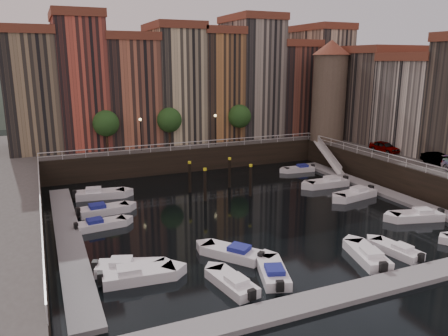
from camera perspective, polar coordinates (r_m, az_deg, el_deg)
name	(u,v)px	position (r m, az deg, el deg)	size (l,w,h in m)	color
ground	(244,209)	(42.59, 2.61, -5.42)	(200.00, 200.00, 0.00)	black
quay_far	(169,147)	(65.81, -7.24, 2.74)	(80.00, 20.00, 3.00)	black
dock_left	(69,237)	(37.83, -19.64, -8.50)	(2.00, 28.00, 0.35)	gray
dock_right	(382,191)	(50.68, 19.89, -2.88)	(2.00, 28.00, 0.35)	gray
dock_near	(362,290)	(29.46, 17.61, -14.93)	(30.00, 2.00, 0.35)	gray
mountains	(100,80)	(147.57, -15.91, 10.94)	(145.00, 100.00, 18.00)	#2D382D
far_terrace	(194,83)	(63.29, -3.93, 11.01)	(48.70, 10.30, 17.50)	#887557
right_terrace	(426,98)	(59.65, 24.85, 8.27)	(9.30, 24.30, 14.00)	#67594E
corner_tower	(329,89)	(63.19, 13.59, 9.97)	(5.20, 5.20, 13.80)	#6B5B4C
promenade_trees	(174,120)	(57.23, -6.51, 6.27)	(21.20, 3.20, 5.20)	black
street_lamps	(179,126)	(56.47, -5.87, 5.48)	(10.36, 0.36, 4.18)	black
railings	(224,161)	(45.81, 0.01, 0.92)	(36.08, 34.04, 0.52)	white
gangway	(328,156)	(58.99, 13.46, 1.60)	(2.78, 8.32, 3.73)	white
mooring_pilings	(219,179)	(46.91, -0.68, -1.47)	(5.84, 4.25, 3.78)	black
boat_left_0	(137,275)	(29.95, -11.31, -13.56)	(5.04, 2.19, 1.14)	white
boat_left_1	(129,268)	(31.07, -12.33, -12.58)	(4.90, 3.17, 1.10)	white
boat_left_2	(100,224)	(39.34, -15.86, -7.10)	(4.38, 1.98, 0.99)	white
boat_left_3	(103,210)	(42.83, -15.54, -5.29)	(4.87, 2.12, 1.10)	white
boat_left_4	(99,194)	(47.77, -15.99, -3.29)	(5.35, 2.56, 1.20)	white
boat_right_1	(417,216)	(43.44, 23.94, -5.72)	(5.00, 2.90, 1.12)	white
boat_right_2	(356,194)	(47.94, 16.82, -3.30)	(5.27, 2.68, 1.18)	white
boat_right_3	(328,183)	(51.48, 13.40, -1.90)	(5.23, 2.06, 1.19)	white
boat_right_4	(299,169)	(57.66, 9.83, -0.12)	(4.26, 1.88, 0.96)	white
boat_near_0	(233,283)	(28.58, 1.13, -14.79)	(2.27, 4.48, 1.01)	white
boat_near_1	(273,272)	(29.97, 6.42, -13.41)	(2.93, 4.69, 1.05)	white
boat_near_2	(367,256)	(33.71, 18.23, -10.81)	(2.81, 4.92, 1.10)	white
boat_near_3	(397,250)	(35.48, 21.67, -9.93)	(2.11, 4.26, 0.96)	white
car_a	(384,148)	(57.01, 20.21, 2.51)	(1.60, 3.97, 1.35)	gray
car_b	(438,160)	(52.22, 26.17, 0.95)	(1.42, 4.06, 1.34)	gray
boat_extra_159	(233,253)	(32.52, 1.21, -11.01)	(4.11, 4.63, 1.10)	white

